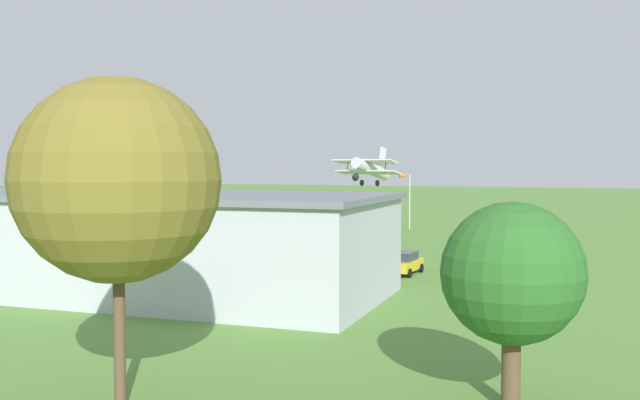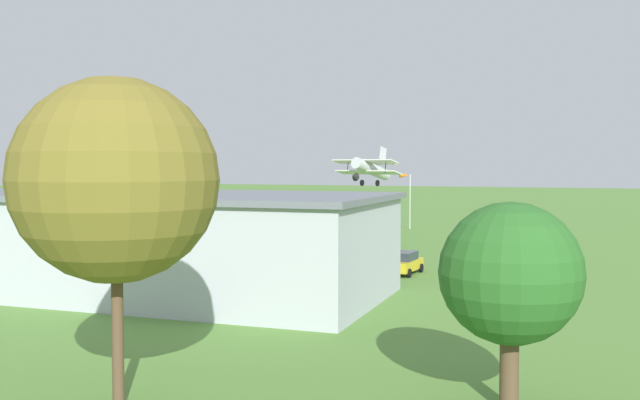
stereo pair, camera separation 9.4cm
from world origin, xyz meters
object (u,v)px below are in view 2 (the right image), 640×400
at_px(car_orange, 23,242).
at_px(car_yellow, 403,263).
at_px(windsock, 406,180).
at_px(person_crossing_taxiway, 113,242).
at_px(person_watching_takeoff, 337,255).
at_px(hangar, 145,242).
at_px(person_by_parked_cars, 152,248).
at_px(biplane, 370,169).
at_px(person_near_hangar_door, 387,256).
at_px(tree_near_perimeter_road, 116,180).
at_px(car_grey, 68,247).
at_px(tree_by_windsock, 510,274).

bearing_deg(car_orange, car_yellow, -179.96).
bearing_deg(car_orange, windsock, -126.16).
bearing_deg(person_crossing_taxiway, person_watching_takeoff, 177.25).
height_order(hangar, person_by_parked_cars, hangar).
height_order(hangar, biplane, biplane).
distance_m(car_orange, person_watching_takeoff, 30.18).
xyz_separation_m(hangar, person_watching_takeoff, (-6.74, -16.17, -2.35)).
bearing_deg(biplane, person_near_hangar_door, 112.67).
bearing_deg(car_yellow, biplane, -65.26).
relative_size(hangar, person_crossing_taxiway, 19.58).
bearing_deg(tree_near_perimeter_road, windsock, -82.46).
distance_m(person_by_parked_cars, windsock, 38.01).
relative_size(person_near_hangar_door, tree_near_perimeter_road, 0.16).
relative_size(car_yellow, windsock, 0.60).
bearing_deg(person_crossing_taxiway, person_near_hangar_door, 177.91).
distance_m(car_yellow, car_grey, 29.80).
bearing_deg(hangar, car_orange, -29.63).
height_order(hangar, person_watching_takeoff, hangar).
xyz_separation_m(car_orange, tree_by_windsock, (-47.34, 26.65, 3.54)).
distance_m(car_grey, tree_near_perimeter_road, 42.06).
distance_m(hangar, windsock, 49.72).
distance_m(car_orange, tree_by_windsock, 54.44).
height_order(car_grey, windsock, windsock).
relative_size(biplane, person_watching_takeoff, 4.78).
distance_m(biplane, person_by_parked_cars, 24.35).
bearing_deg(car_orange, person_near_hangar_door, -174.95).
bearing_deg(person_by_parked_cars, car_grey, 18.29).
relative_size(car_orange, tree_near_perimeter_road, 0.43).
bearing_deg(car_grey, person_watching_takeoff, -169.50).
xyz_separation_m(person_by_parked_cars, tree_by_windsock, (-33.70, 27.56, 3.66)).
bearing_deg(person_crossing_taxiway, hangar, 133.40).
distance_m(car_grey, person_crossing_taxiway, 5.47).
bearing_deg(tree_near_perimeter_road, tree_by_windsock, -158.75).
bearing_deg(biplane, person_watching_takeoff, 99.62).
height_order(biplane, person_near_hangar_door, biplane).
distance_m(person_near_hangar_door, tree_by_windsock, 32.65).
height_order(car_yellow, person_near_hangar_door, person_near_hangar_door).
height_order(car_grey, person_near_hangar_door, person_near_hangar_door).
bearing_deg(person_watching_takeoff, car_grey, 10.50).
relative_size(person_by_parked_cars, windsock, 0.22).
bearing_deg(windsock, car_orange, 53.84).
bearing_deg(car_orange, biplane, -143.65).
distance_m(person_watching_takeoff, tree_by_windsock, 34.46).
xyz_separation_m(car_yellow, tree_near_perimeter_road, (0.89, 31.30, 6.60)).
bearing_deg(hangar, windsock, -93.70).
bearing_deg(biplane, car_orange, 36.35).
bearing_deg(tree_by_windsock, person_near_hangar_door, -66.17).
bearing_deg(car_yellow, person_watching_takeoff, -24.65).
bearing_deg(person_by_parked_cars, person_near_hangar_door, -174.11).
bearing_deg(person_by_parked_cars, tree_near_perimeter_road, 124.12).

